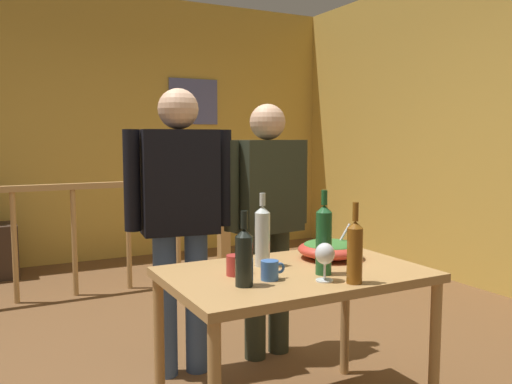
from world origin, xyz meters
The scene contains 16 objects.
ground_plane centered at (0.00, 0.00, 0.00)m, with size 8.28×8.28×0.00m, color brown.
back_wall centered at (0.00, 3.18, 1.45)m, with size 5.83×0.10×2.90m, color gold.
side_wall_right centered at (2.92, 0.96, 1.45)m, with size 0.10×4.78×2.90m, color gold.
framed_picture centered at (1.21, 3.12, 1.76)m, with size 0.59×0.03×0.52m, color #5761AB.
stair_railing centered at (-0.34, 1.87, 0.63)m, with size 3.78×0.10×1.01m.
serving_table centered at (0.22, -0.74, 0.66)m, with size 1.16×0.75×0.74m.
salad_bowl centered at (0.50, -0.61, 0.79)m, with size 0.32×0.32×0.17m.
wine_glass centered at (0.23, -0.95, 0.85)m, with size 0.08×0.08×0.16m.
wine_bottle_green centered at (0.29, -0.86, 0.90)m, with size 0.07×0.07×0.37m.
wine_bottle_clear centered at (0.12, -0.60, 0.89)m, with size 0.07×0.07×0.35m.
wine_bottle_dark centered at (-0.10, -0.86, 0.87)m, with size 0.07×0.07×0.31m.
wine_bottle_amber centered at (0.32, -1.04, 0.88)m, with size 0.07×0.07×0.34m.
mug_blue centered at (0.04, -0.83, 0.78)m, with size 0.11×0.08×0.08m.
mug_red centered at (-0.06, -0.69, 0.79)m, with size 0.12×0.08×0.09m.
person_standing_left centered at (-0.06, 0.03, 0.95)m, with size 0.60×0.27×1.61m.
person_standing_right centered at (0.49, 0.03, 0.91)m, with size 0.60×0.27×1.54m.
Camera 1 is at (-1.03, -2.75, 1.34)m, focal length 37.15 mm.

